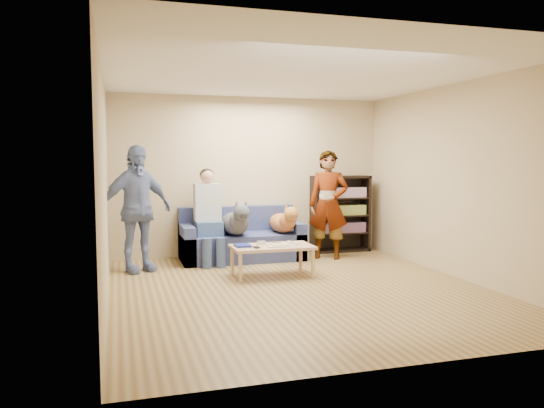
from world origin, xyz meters
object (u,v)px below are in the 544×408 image
object	(u,v)px
person_seated	(209,213)
bookshelf	(340,212)
person_standing_right	(328,205)
camera_silver	(261,243)
dog_tan	(284,222)
person_standing_left	(136,209)
sofa	(241,242)
dog_gray	(236,222)
coffee_table	(272,249)
notebook_blue	(242,245)

from	to	relation	value
person_seated	bookshelf	xyz separation A→B (m)	(2.33, 0.36, -0.09)
bookshelf	person_standing_right	bearing A→B (deg)	-129.40
camera_silver	dog_tan	bearing A→B (deg)	56.74
dog_tan	person_standing_right	bearing A→B (deg)	-6.72
person_standing_left	camera_silver	bearing A→B (deg)	-46.90
person_standing_right	dog_tan	bearing A→B (deg)	-157.52
person_standing_right	person_seated	size ratio (longest dim) A/B	1.18
sofa	dog_tan	bearing A→B (deg)	-18.78
person_standing_right	person_standing_left	world-z (taller)	person_standing_left
dog_tan	camera_silver	bearing A→B (deg)	-123.26
person_seated	dog_gray	distance (m)	0.44
person_standing_left	camera_silver	world-z (taller)	person_standing_left
person_standing_right	person_seated	xyz separation A→B (m)	(-1.89, 0.18, -0.09)
person_standing_left	coffee_table	size ratio (longest dim) A/B	1.63
camera_silver	sofa	size ratio (longest dim) A/B	0.06
person_standing_left	coffee_table	xyz separation A→B (m)	(1.75, -0.82, -0.52)
notebook_blue	dog_tan	world-z (taller)	dog_tan
camera_silver	dog_tan	world-z (taller)	dog_tan
person_standing_right	sofa	bearing A→B (deg)	-163.35
camera_silver	person_seated	world-z (taller)	person_seated
person_standing_left	sofa	world-z (taller)	person_standing_left
dog_tan	bookshelf	size ratio (longest dim) A/B	0.87
person_standing_left	bookshelf	distance (m)	3.50
sofa	bookshelf	bearing A→B (deg)	7.40
person_standing_left	coffee_table	world-z (taller)	person_standing_left
person_standing_left	dog_gray	xyz separation A→B (m)	(1.48, 0.22, -0.27)
person_seated	dog_tan	xyz separation A→B (m)	(1.18, -0.09, -0.17)
coffee_table	bookshelf	size ratio (longest dim) A/B	0.85
person_standing_right	bookshelf	size ratio (longest dim) A/B	1.33
dog_tan	coffee_table	distance (m)	1.21
person_standing_right	coffee_table	world-z (taller)	person_standing_right
sofa	coffee_table	size ratio (longest dim) A/B	1.73
person_standing_right	camera_silver	xyz separation A→B (m)	(-1.34, -0.87, -0.42)
person_seated	bookshelf	distance (m)	2.36
sofa	dog_gray	world-z (taller)	dog_gray
person_standing_left	bookshelf	world-z (taller)	person_standing_left
camera_silver	bookshelf	bearing A→B (deg)	38.23
person_seated	person_standing_right	bearing A→B (deg)	-5.31
dog_gray	bookshelf	distance (m)	2.00
camera_silver	coffee_table	bearing A→B (deg)	-45.00
camera_silver	dog_gray	bearing A→B (deg)	99.38
dog_tan	coffee_table	bearing A→B (deg)	-115.22
person_seated	coffee_table	size ratio (longest dim) A/B	1.34
person_standing_left	sofa	xyz separation A→B (m)	(1.62, 0.47, -0.61)
sofa	dog_tan	world-z (taller)	dog_tan
bookshelf	camera_silver	bearing A→B (deg)	-141.77
sofa	person_seated	bearing A→B (deg)	-166.67
person_standing_right	coffee_table	size ratio (longest dim) A/B	1.57
person_standing_left	sofa	bearing A→B (deg)	-7.36
person_seated	sofa	bearing A→B (deg)	13.33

